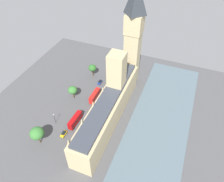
{
  "coord_description": "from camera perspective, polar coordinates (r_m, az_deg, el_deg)",
  "views": [
    {
      "loc": [
        -31.16,
        67.5,
        88.97
      ],
      "look_at": [
        1.0,
        -12.82,
        8.74
      ],
      "focal_mm": 34.25,
      "sensor_mm": 36.0,
      "label": 1
    }
  ],
  "objects": [
    {
      "name": "ground_plane",
      "position": [
        115.94,
        -1.91,
        -7.31
      ],
      "size": [
        133.89,
        133.89,
        0.0
      ],
      "primitive_type": "plane",
      "color": "#4C4C4F"
    },
    {
      "name": "car_yellow_cab_leading",
      "position": [
        111.27,
        -12.76,
        -11.08
      ],
      "size": [
        1.95,
        4.08,
        1.74
      ],
      "rotation": [
        0.0,
        0.0,
        -0.02
      ],
      "color": "gold",
      "rests_on": "ground"
    },
    {
      "name": "parliament_building",
      "position": [
        109.51,
        -0.68,
        -3.77
      ],
      "size": [
        11.42,
        63.89,
        34.31
      ],
      "color": "tan",
      "rests_on": "ground"
    },
    {
      "name": "car_blue_trailing",
      "position": [
        136.04,
        -3.26,
        2.4
      ],
      "size": [
        1.84,
        4.43,
        1.74
      ],
      "rotation": [
        0.0,
        0.0,
        0.01
      ],
      "color": "navy",
      "rests_on": "ground"
    },
    {
      "name": "plane_tree_under_trees",
      "position": [
        106.73,
        -19.39,
        -10.6
      ],
      "size": [
        6.7,
        6.7,
        10.16
      ],
      "color": "brown",
      "rests_on": "ground"
    },
    {
      "name": "street_lamp_far_end",
      "position": [
        114.2,
        -15.15,
        -6.74
      ],
      "size": [
        0.56,
        0.56,
        6.82
      ],
      "color": "black",
      "rests_on": "ground"
    },
    {
      "name": "double_decker_bus_midblock",
      "position": [
        124.46,
        -4.67,
        -1.26
      ],
      "size": [
        2.66,
        10.5,
        4.75
      ],
      "rotation": [
        0.0,
        0.0,
        3.14
      ],
      "color": "red",
      "rests_on": "ground"
    },
    {
      "name": "double_decker_bus_near_tower",
      "position": [
        113.4,
        -9.82,
        -7.63
      ],
      "size": [
        2.98,
        10.59,
        4.75
      ],
      "rotation": [
        0.0,
        0.0,
        -0.04
      ],
      "color": "#B20C0F",
      "rests_on": "ground"
    },
    {
      "name": "plane_tree_opposite_hall",
      "position": [
        138.6,
        -5.25,
        6.14
      ],
      "size": [
        5.09,
        5.09,
        8.75
      ],
      "color": "brown",
      "rests_on": "ground"
    },
    {
      "name": "clock_tower",
      "position": [
        122.23,
        5.74,
        14.8
      ],
      "size": [
        9.41,
        9.41,
        61.6
      ],
      "color": "tan",
      "rests_on": "ground"
    },
    {
      "name": "plane_tree_corner",
      "position": [
        124.47,
        -10.46,
        0.24
      ],
      "size": [
        5.35,
        5.35,
        8.43
      ],
      "color": "brown",
      "rests_on": "ground"
    },
    {
      "name": "pedestrian_by_river_gate",
      "position": [
        104.62,
        -10.73,
        -15.88
      ],
      "size": [
        0.7,
        0.65,
        1.69
      ],
      "rotation": [
        0.0,
        0.0,
        4.15
      ],
      "color": "maroon",
      "rests_on": "ground"
    },
    {
      "name": "river_thames",
      "position": [
        111.62,
        11.68,
        -11.23
      ],
      "size": [
        30.25,
        120.5,
        0.25
      ],
      "primitive_type": "cube",
      "color": "slate",
      "rests_on": "ground"
    }
  ]
}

